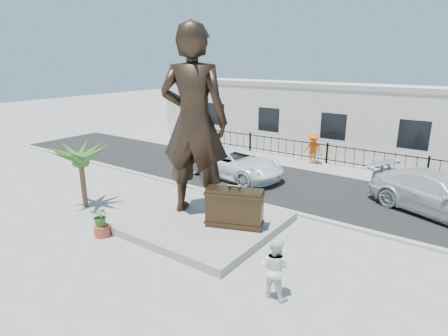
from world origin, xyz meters
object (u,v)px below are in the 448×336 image
at_px(tourist, 275,268).
at_px(car_white, 234,163).
at_px(suitcase, 234,208).
at_px(statue, 194,122).

distance_m(tourist, car_white, 10.69).
xyz_separation_m(suitcase, tourist, (2.99, -2.50, -0.16)).
height_order(suitcase, tourist, suitcase).
height_order(statue, suitcase, statue).
relative_size(statue, car_white, 1.28).
distance_m(statue, car_white, 6.50).
bearing_deg(tourist, car_white, -51.17).
distance_m(statue, suitcase, 3.55).
height_order(tourist, car_white, tourist).
bearing_deg(statue, suitcase, 151.78).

